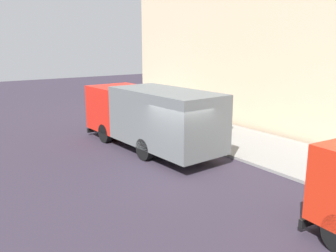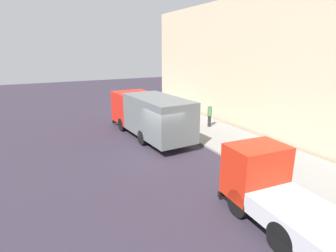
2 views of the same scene
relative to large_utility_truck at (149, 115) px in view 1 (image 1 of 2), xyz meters
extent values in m
plane|color=#2E2734|center=(-0.84, -3.15, -1.63)|extent=(80.00, 80.00, 0.00)
cube|color=gray|center=(4.35, -3.15, -1.57)|extent=(4.37, 30.00, 0.12)
cube|color=beige|center=(7.03, -3.15, 3.08)|extent=(0.50, 30.00, 9.42)
cube|color=red|center=(-0.14, 2.77, -0.04)|extent=(2.66, 2.70, 2.24)
cube|color=black|center=(-0.21, 4.03, 0.23)|extent=(2.12, 0.17, 1.26)
cube|color=slate|center=(0.07, -1.24, 0.06)|extent=(2.81, 5.59, 2.43)
cube|color=black|center=(-0.22, 4.11, -1.37)|extent=(2.43, 0.25, 0.24)
cylinder|color=black|center=(-1.23, 2.20, -1.16)|extent=(0.35, 0.96, 0.95)
cylinder|color=black|center=(0.99, 2.31, -1.16)|extent=(0.35, 0.96, 0.95)
cylinder|color=black|center=(-1.05, -1.30, -1.16)|extent=(0.35, 0.96, 0.95)
cylinder|color=black|center=(1.18, -1.19, -1.16)|extent=(0.35, 0.96, 0.95)
cube|color=black|center=(0.12, -8.95, 0.09)|extent=(1.77, 0.19, 1.10)
cube|color=black|center=(0.13, -8.87, -1.36)|extent=(2.03, 0.27, 0.24)
cylinder|color=#272429|center=(4.88, -0.16, -1.08)|extent=(0.32, 0.32, 0.86)
cylinder|color=#487A46|center=(4.88, -0.16, -0.32)|extent=(0.42, 0.42, 0.67)
sphere|color=tan|center=(4.88, -0.16, 0.12)|extent=(0.20, 0.20, 0.20)
cone|color=orange|center=(2.74, 3.26, -1.18)|extent=(0.45, 0.45, 0.65)
camera|label=1|loc=(-8.49, -13.65, 3.22)|focal=37.70mm
camera|label=2|loc=(-7.05, -16.34, 4.19)|focal=28.94mm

